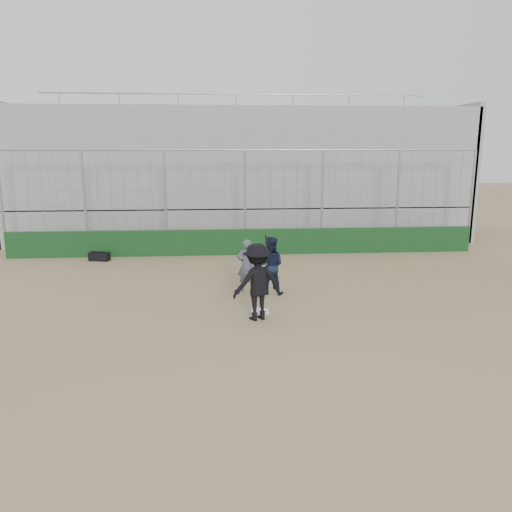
{
  "coord_description": "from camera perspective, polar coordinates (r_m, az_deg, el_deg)",
  "views": [
    {
      "loc": [
        -1.04,
        -12.06,
        4.1
      ],
      "look_at": [
        0.0,
        1.4,
        1.15
      ],
      "focal_mm": 35.0,
      "sensor_mm": 36.0,
      "label": 1
    }
  ],
  "objects": [
    {
      "name": "catcher_crouched",
      "position": [
        14.14,
        1.62,
        -2.17
      ],
      "size": [
        0.94,
        0.82,
        1.12
      ],
      "color": "black",
      "rests_on": "ground"
    },
    {
      "name": "ground",
      "position": [
        12.78,
        0.49,
        -6.39
      ],
      "size": [
        90.0,
        90.0,
        0.0
      ],
      "primitive_type": "plane",
      "color": "olive",
      "rests_on": "ground"
    },
    {
      "name": "equipment_bag",
      "position": [
        19.27,
        -17.47,
        -0.05
      ],
      "size": [
        0.79,
        0.49,
        0.36
      ],
      "color": "black",
      "rests_on": "ground"
    },
    {
      "name": "bleachers",
      "position": [
        24.06,
        -1.96,
        9.52
      ],
      "size": [
        20.25,
        6.7,
        6.98
      ],
      "color": "gray",
      "rests_on": "ground"
    },
    {
      "name": "backstop",
      "position": [
        19.34,
        -1.28,
        2.98
      ],
      "size": [
        18.1,
        0.25,
        4.04
      ],
      "color": "#113515",
      "rests_on": "ground"
    },
    {
      "name": "batter_at_plate",
      "position": [
        11.99,
        0.1,
        -2.97
      ],
      "size": [
        1.38,
        1.11,
        2.01
      ],
      "color": "black",
      "rests_on": "ground"
    },
    {
      "name": "umpire",
      "position": [
        14.4,
        -1.07,
        -1.38
      ],
      "size": [
        0.56,
        0.37,
        1.38
      ],
      "primitive_type": "imported",
      "rotation": [
        0.0,
        0.0,
        3.15
      ],
      "color": "#484E5C",
      "rests_on": "ground"
    },
    {
      "name": "home_plate",
      "position": [
        12.77,
        0.49,
        -6.34
      ],
      "size": [
        0.44,
        0.44,
        0.02
      ],
      "primitive_type": "cube",
      "color": "white",
      "rests_on": "ground"
    }
  ]
}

